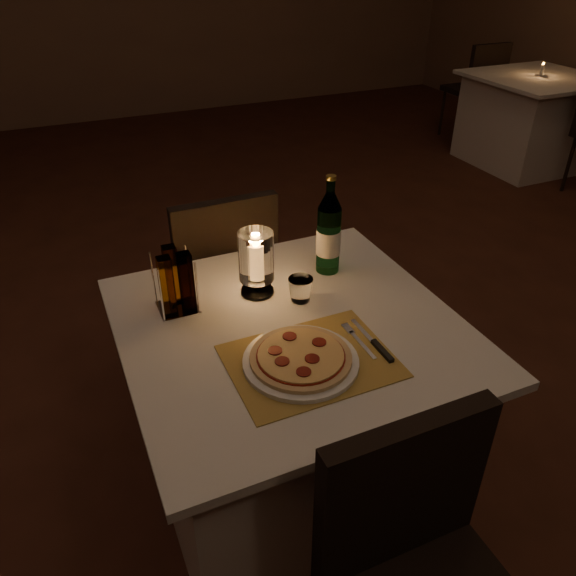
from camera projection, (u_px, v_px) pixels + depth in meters
name	position (u px, v px, depth m)	size (l,w,h in m)	color
floor	(330.00, 423.00, 2.37)	(8.00, 10.00, 0.02)	#442116
main_table	(290.00, 412.00, 1.89)	(1.00, 1.00, 0.74)	silver
chair_near	(421.00, 567.00, 1.25)	(0.42, 0.42, 0.90)	black
chair_far	(221.00, 269.00, 2.35)	(0.42, 0.42, 0.90)	black
placemat	(310.00, 361.00, 1.55)	(0.45, 0.34, 0.00)	#AC883B
plate	(301.00, 361.00, 1.54)	(0.32, 0.32, 0.01)	white
pizza	(301.00, 357.00, 1.53)	(0.28, 0.28, 0.02)	#D8B77F
fork	(357.00, 338.00, 1.63)	(0.02, 0.18, 0.00)	silver
knife	(378.00, 346.00, 1.59)	(0.02, 0.22, 0.01)	black
tumbler	(300.00, 289.00, 1.79)	(0.08, 0.08, 0.08)	white
water_bottle	(329.00, 234.00, 1.90)	(0.08, 0.08, 0.35)	#559D62
hurricane_candle	(256.00, 258.00, 1.78)	(0.11, 0.11, 0.22)	white
cruet_caddy	(176.00, 284.00, 1.71)	(0.12, 0.12, 0.21)	white
neighbor_table_right	(530.00, 121.00, 4.81)	(1.00, 1.00, 0.74)	silver
neighbor_chair_rb	(479.00, 82.00, 5.27)	(0.42, 0.42, 0.90)	black
neighbor_candle_right	(542.00, 70.00, 4.59)	(0.03, 0.03, 0.11)	white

